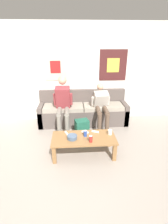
% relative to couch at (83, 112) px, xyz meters
% --- Properties ---
extents(ground_plane, '(18.00, 18.00, 0.00)m').
position_rel_couch_xyz_m(ground_plane, '(-0.23, -2.14, -0.30)').
color(ground_plane, gray).
extents(wall_back, '(10.00, 0.07, 2.55)m').
position_rel_couch_xyz_m(wall_back, '(-0.23, 0.34, 0.97)').
color(wall_back, silver).
rests_on(wall_back, ground_plane).
extents(couch, '(2.33, 0.68, 0.86)m').
position_rel_couch_xyz_m(couch, '(0.00, 0.00, 0.00)').
color(couch, '#564C47').
rests_on(couch, ground_plane).
extents(coffee_table, '(1.23, 0.58, 0.38)m').
position_rel_couch_xyz_m(coffee_table, '(-0.09, -1.45, 0.02)').
color(coffee_table, olive).
rests_on(coffee_table, ground_plane).
extents(person_seated_adult, '(0.47, 0.89, 1.31)m').
position_rel_couch_xyz_m(person_seated_adult, '(-0.51, -0.35, 0.41)').
color(person_seated_adult, gray).
rests_on(person_seated_adult, ground_plane).
extents(person_seated_teen, '(0.47, 0.90, 1.11)m').
position_rel_couch_xyz_m(person_seated_teen, '(0.42, -0.36, 0.31)').
color(person_seated_teen, brown).
rests_on(person_seated_teen, ground_plane).
extents(backpack, '(0.34, 0.31, 0.42)m').
position_rel_couch_xyz_m(backpack, '(-0.08, -0.77, -0.10)').
color(backpack, '#1E5642').
rests_on(backpack, ground_plane).
extents(ceramic_bowl, '(0.19, 0.19, 0.08)m').
position_rel_couch_xyz_m(ceramic_bowl, '(-0.31, -1.49, 0.12)').
color(ceramic_bowl, '#475B75').
rests_on(ceramic_bowl, coffee_table).
extents(pillar_candle, '(0.08, 0.08, 0.11)m').
position_rel_couch_xyz_m(pillar_candle, '(0.44, -1.37, 0.13)').
color(pillar_candle, silver).
rests_on(pillar_candle, coffee_table).
extents(drink_can_blue, '(0.07, 0.07, 0.12)m').
position_rel_couch_xyz_m(drink_can_blue, '(-0.05, -1.41, 0.14)').
color(drink_can_blue, '#28479E').
rests_on(drink_can_blue, coffee_table).
extents(drink_can_red, '(0.07, 0.07, 0.12)m').
position_rel_couch_xyz_m(drink_can_red, '(0.03, -1.62, 0.14)').
color(drink_can_red, maroon).
rests_on(drink_can_red, coffee_table).
extents(game_controller_near_left, '(0.09, 0.15, 0.03)m').
position_rel_couch_xyz_m(game_controller_near_left, '(-0.42, -1.28, 0.09)').
color(game_controller_near_left, white).
rests_on(game_controller_near_left, coffee_table).
extents(game_controller_near_right, '(0.15, 0.09, 0.03)m').
position_rel_couch_xyz_m(game_controller_near_right, '(0.16, -1.26, 0.09)').
color(game_controller_near_right, white).
rests_on(game_controller_near_right, coffee_table).
extents(game_controller_far_center, '(0.15, 0.09, 0.03)m').
position_rel_couch_xyz_m(game_controller_far_center, '(-0.05, -1.27, 0.09)').
color(game_controller_far_center, white).
rests_on(game_controller_far_center, coffee_table).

